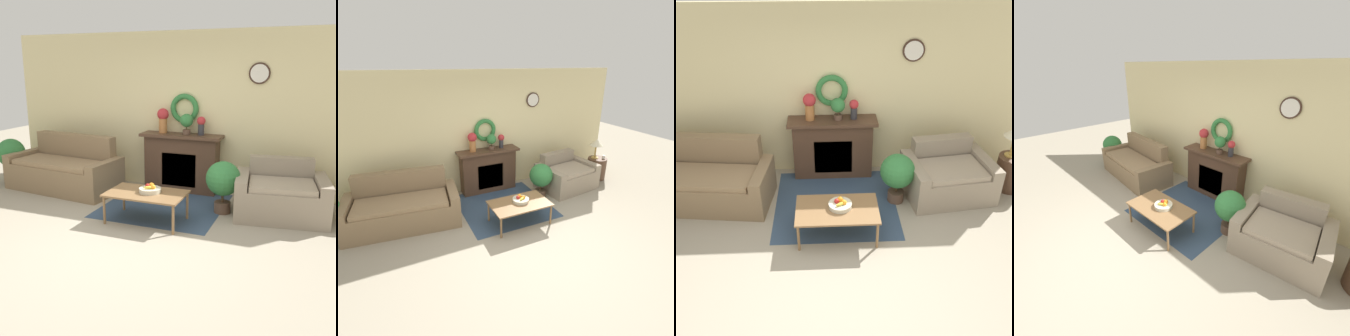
{
  "view_description": "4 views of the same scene",
  "coord_description": "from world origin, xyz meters",
  "views": [
    {
      "loc": [
        2.11,
        -3.93,
        2.1
      ],
      "look_at": [
        0.14,
        1.23,
        0.68
      ],
      "focal_mm": 42.0,
      "sensor_mm": 36.0,
      "label": 1
    },
    {
      "loc": [
        -2.03,
        -2.94,
        2.82
      ],
      "look_at": [
        0.07,
        1.57,
        0.81
      ],
      "focal_mm": 28.0,
      "sensor_mm": 36.0,
      "label": 2
    },
    {
      "loc": [
        -0.13,
        -3.31,
        3.56
      ],
      "look_at": [
        0.1,
        1.36,
        0.7
      ],
      "focal_mm": 42.0,
      "sensor_mm": 36.0,
      "label": 3
    },
    {
      "loc": [
        2.48,
        -1.23,
        2.61
      ],
      "look_at": [
        -0.22,
        1.52,
        0.85
      ],
      "focal_mm": 24.0,
      "sensor_mm": 36.0,
      "label": 4
    }
  ],
  "objects": [
    {
      "name": "side_table_by_loveseat",
      "position": [
        2.76,
        1.78,
        0.27
      ],
      "size": [
        0.47,
        0.47,
        0.55
      ],
      "color": "#4C3323",
      "rests_on": "ground_plane"
    },
    {
      "name": "potted_plant_floor_by_loveseat",
      "position": [
        0.9,
        1.51,
        0.49
      ],
      "size": [
        0.51,
        0.51,
        0.78
      ],
      "color": "brown",
      "rests_on": "ground_plane"
    },
    {
      "name": "coffee_table",
      "position": [
        -0.02,
        0.79,
        0.39
      ],
      "size": [
        1.09,
        0.66,
        0.42
      ],
      "color": "olive",
      "rests_on": "ground_plane"
    },
    {
      "name": "couch_left",
      "position": [
        -1.98,
        1.68,
        0.33
      ],
      "size": [
        2.08,
        1.11,
        0.94
      ],
      "rotation": [
        0.0,
        0.0,
        -0.11
      ],
      "color": "#846B4C",
      "rests_on": "ground_plane"
    },
    {
      "name": "potted_plant_on_mantel",
      "position": [
        0.06,
        2.32,
        1.22
      ],
      "size": [
        0.22,
        0.22,
        0.35
      ],
      "color": "brown",
      "rests_on": "fireplace"
    },
    {
      "name": "fireplace",
      "position": [
        -0.03,
        2.33,
        0.51
      ],
      "size": [
        1.41,
        0.41,
        1.0
      ],
      "color": "#4C3323",
      "rests_on": "ground_plane"
    },
    {
      "name": "loveseat_right",
      "position": [
        1.71,
        1.68,
        0.3
      ],
      "size": [
        1.38,
        1.1,
        0.8
      ],
      "rotation": [
        0.0,
        0.0,
        0.13
      ],
      "color": "gray",
      "rests_on": "ground_plane"
    },
    {
      "name": "ground_plane",
      "position": [
        0.0,
        0.0,
        0.0
      ],
      "size": [
        16.0,
        16.0,
        0.0
      ],
      "primitive_type": "plane",
      "color": "#9E937F"
    },
    {
      "name": "fruit_bowl",
      "position": [
        0.03,
        0.83,
        0.46
      ],
      "size": [
        0.31,
        0.31,
        0.12
      ],
      "color": "beige",
      "rests_on": "coffee_table"
    },
    {
      "name": "floor_rug",
      "position": [
        -0.02,
        1.48,
        0.0
      ],
      "size": [
        1.8,
        1.76,
        0.01
      ],
      "color": "#334760",
      "rests_on": "ground_plane"
    },
    {
      "name": "wall_back",
      "position": [
        0.0,
        2.54,
        1.35
      ],
      "size": [
        6.8,
        0.16,
        2.7
      ],
      "color": "beige",
      "rests_on": "ground_plane"
    },
    {
      "name": "vase_on_mantel_right",
      "position": [
        0.31,
        2.34,
        1.18
      ],
      "size": [
        0.15,
        0.15,
        0.31
      ],
      "color": "#2D2D33",
      "rests_on": "fireplace"
    },
    {
      "name": "vase_on_mantel_left",
      "position": [
        -0.38,
        2.34,
        1.25
      ],
      "size": [
        0.2,
        0.2,
        0.42
      ],
      "color": "#AD6B38",
      "rests_on": "fireplace"
    }
  ]
}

